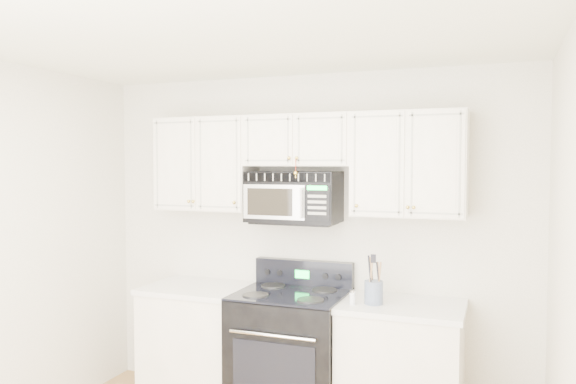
% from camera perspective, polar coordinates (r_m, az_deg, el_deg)
% --- Properties ---
extents(room, '(3.51, 3.51, 2.61)m').
position_cam_1_polar(room, '(2.92, -9.17, -8.97)').
color(room, '#A17D3F').
rests_on(room, ground).
extents(base_cabinet_left, '(0.86, 0.65, 0.92)m').
position_cam_1_polar(base_cabinet_left, '(4.74, -8.81, -15.26)').
color(base_cabinet_left, silver).
rests_on(base_cabinet_left, ground).
extents(base_cabinet_right, '(0.86, 0.65, 0.92)m').
position_cam_1_polar(base_cabinet_right, '(4.23, 11.41, -17.55)').
color(base_cabinet_right, silver).
rests_on(base_cabinet_right, ground).
extents(range, '(0.80, 0.73, 1.13)m').
position_cam_1_polar(range, '(4.38, 0.30, -15.94)').
color(range, black).
rests_on(range, ground).
extents(upper_cabinets, '(2.44, 0.37, 0.75)m').
position_cam_1_polar(upper_cabinets, '(4.30, 1.34, 3.36)').
color(upper_cabinets, silver).
rests_on(upper_cabinets, ground).
extents(microwave, '(0.70, 0.40, 0.39)m').
position_cam_1_polar(microwave, '(4.31, 0.57, -0.48)').
color(microwave, black).
rests_on(microwave, ground).
extents(utensil_crock, '(0.13, 0.13, 0.34)m').
position_cam_1_polar(utensil_crock, '(4.01, 8.71, -9.92)').
color(utensil_crock, '#4D576B').
rests_on(utensil_crock, base_cabinet_right).
extents(shaker_salt, '(0.04, 0.04, 0.10)m').
position_cam_1_polar(shaker_salt, '(3.99, 6.56, -10.56)').
color(shaker_salt, silver).
rests_on(shaker_salt, base_cabinet_right).
extents(shaker_pepper, '(0.05, 0.05, 0.11)m').
position_cam_1_polar(shaker_pepper, '(4.08, 9.06, -10.19)').
color(shaker_pepper, silver).
rests_on(shaker_pepper, base_cabinet_right).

